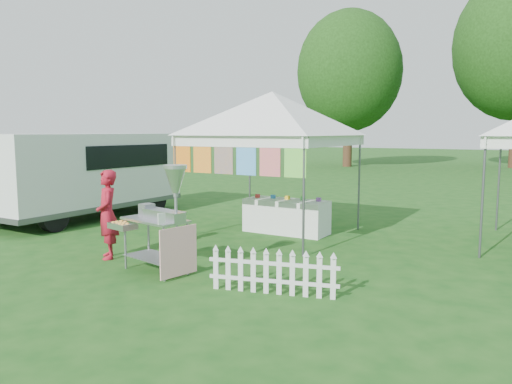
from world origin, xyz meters
The scene contains 8 objects.
ground centered at (0.00, 0.00, 0.00)m, with size 120.00×120.00×0.00m, color #174B15.
canopy_main centered at (0.00, 3.49, 2.99)m, with size 4.24×4.24×3.45m.
tree_left centered at (-6.00, 24.00, 5.83)m, with size 6.40×6.40×9.53m.
donut_cart centered at (0.02, 0.02, 0.99)m, with size 1.33×0.82×1.69m.
vendor centered at (-1.43, 0.27, 0.76)m, with size 0.56×0.37×1.53m, color #A51426.
cargo_van centered at (-5.08, 3.01, 1.14)m, with size 2.06×5.11×2.12m.
picket_fence centered at (1.94, 0.04, 0.29)m, with size 1.74×0.49×0.56m.
display_table centered at (0.21, 3.78, 0.36)m, with size 1.80×0.70×0.72m, color white.
Camera 1 is at (5.08, -5.66, 2.18)m, focal length 35.00 mm.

